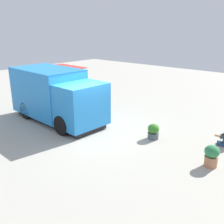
% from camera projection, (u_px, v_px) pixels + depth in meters
% --- Properties ---
extents(ground_plane, '(40.00, 40.00, 0.00)m').
position_uv_depth(ground_plane, '(93.00, 132.00, 11.60)').
color(ground_plane, '#A9A698').
extents(food_truck, '(5.31, 2.95, 2.53)m').
position_uv_depth(food_truck, '(56.00, 96.00, 12.75)').
color(food_truck, '#2583D7').
rests_on(food_truck, ground_plane).
extents(planter_flowering_near, '(0.50, 0.49, 0.76)m').
position_uv_depth(planter_flowering_near, '(212.00, 155.00, 8.63)').
color(planter_flowering_near, '#B27350').
rests_on(planter_flowering_near, ground_plane).
extents(planter_flowering_far, '(0.48, 0.48, 0.65)m').
position_uv_depth(planter_flowering_far, '(153.00, 131.00, 10.82)').
color(planter_flowering_far, '#4B545B').
rests_on(planter_flowering_far, ground_plane).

